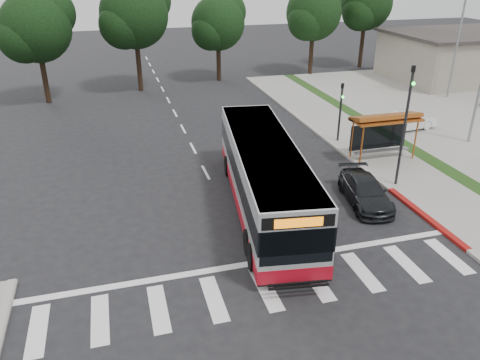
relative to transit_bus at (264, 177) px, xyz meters
name	(u,v)px	position (x,y,z in m)	size (l,w,h in m)	color
ground	(232,223)	(-1.90, -1.06, -1.67)	(140.00, 140.00, 0.00)	black
sidewalk_east	(360,142)	(9.10, 6.94, -1.61)	(4.00, 40.00, 0.12)	gray
curb_east	(333,144)	(7.10, 6.94, -1.60)	(0.30, 40.00, 0.15)	#9E9991
curb_east_red	(425,217)	(7.10, -3.06, -1.60)	(0.32, 6.00, 0.15)	maroon
commercial_building	(463,57)	(28.10, 20.94, 0.53)	(14.00, 10.00, 4.40)	#A29888
building_roof_cap	(467,33)	(28.10, 20.94, 2.88)	(14.60, 10.60, 0.30)	#383330
crosswalk_ladder	(266,289)	(-1.90, -6.06, -1.67)	(18.00, 2.60, 0.01)	silver
bus_shelter	(385,122)	(8.90, 4.05, 0.68)	(4.20, 1.60, 2.86)	#A3521B
traffic_signal_ne_tall	(406,117)	(7.70, 0.43, 2.20)	(0.18, 0.37, 6.50)	black
traffic_signal_ne_short	(341,106)	(7.70, 7.43, 0.80)	(0.18, 0.37, 4.00)	black
lot_light_mid	(460,29)	(22.10, 14.94, 4.23)	(1.90, 0.35, 9.01)	gray
tree_ne_a	(314,11)	(14.17, 27.01, 4.72)	(6.16, 5.74, 9.30)	black
tree_ne_b	(367,3)	(21.17, 29.01, 5.25)	(6.16, 5.74, 10.02)	black
tree_north_a	(135,13)	(-3.82, 25.01, 5.25)	(6.60, 6.15, 10.17)	black
tree_north_b	(218,22)	(4.17, 27.00, 3.99)	(5.72, 5.33, 8.43)	black
tree_north_c	(37,26)	(-11.83, 23.01, 4.62)	(6.16, 5.74, 9.30)	black
transit_bus	(264,177)	(0.00, 0.00, 0.00)	(2.81, 12.96, 3.35)	silver
pedestrian	(267,263)	(-1.80, -5.78, -0.71)	(0.70, 0.46, 1.92)	silver
dark_sedan	(365,191)	(5.05, -0.88, -1.02)	(1.83, 4.51, 1.31)	black
parked_car_1	(409,120)	(13.60, 8.20, -0.90)	(1.42, 4.06, 1.34)	white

